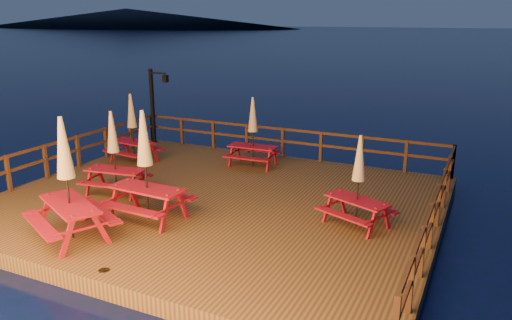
% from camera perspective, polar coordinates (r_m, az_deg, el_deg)
% --- Properties ---
extents(ground, '(500.00, 500.00, 0.00)m').
position_cam_1_polar(ground, '(14.40, -4.47, -5.91)').
color(ground, black).
rests_on(ground, ground).
extents(deck, '(12.00, 10.00, 0.40)m').
position_cam_1_polar(deck, '(14.33, -4.49, -5.17)').
color(deck, '#462916').
rests_on(deck, ground).
extents(deck_piles, '(11.44, 9.44, 1.40)m').
position_cam_1_polar(deck_piles, '(14.52, -4.44, -7.01)').
color(deck_piles, '#3A2512').
rests_on(deck_piles, ground).
extents(railing, '(11.80, 9.75, 1.10)m').
position_cam_1_polar(railing, '(15.50, -1.29, 0.29)').
color(railing, '#3A2512').
rests_on(railing, deck).
extents(lamp_post, '(0.85, 0.18, 3.00)m').
position_cam_1_polar(lamp_post, '(20.39, -11.44, 6.79)').
color(lamp_post, black).
rests_on(lamp_post, deck).
extents(headland_left, '(180.00, 84.00, 9.00)m').
position_cam_1_polar(headland_left, '(261.57, -14.57, 15.43)').
color(headland_left, black).
rests_on(headland_left, ground).
extents(picnic_table_0, '(2.54, 2.37, 2.88)m').
position_cam_1_polar(picnic_table_0, '(12.05, -20.84, -1.81)').
color(picnic_table_0, maroon).
rests_on(picnic_table_0, deck).
extents(picnic_table_1, '(1.99, 1.83, 2.30)m').
position_cam_1_polar(picnic_table_1, '(12.29, 11.62, -2.22)').
color(picnic_table_1, maroon).
rests_on(picnic_table_1, deck).
extents(picnic_table_2, '(1.86, 1.61, 2.42)m').
position_cam_1_polar(picnic_table_2, '(18.04, -13.95, 3.70)').
color(picnic_table_2, maroon).
rests_on(picnic_table_2, deck).
extents(picnic_table_3, '(1.90, 1.65, 2.44)m').
position_cam_1_polar(picnic_table_3, '(14.84, -15.96, 0.95)').
color(picnic_table_3, maroon).
rests_on(picnic_table_3, deck).
extents(picnic_table_4, '(2.05, 1.71, 2.81)m').
position_cam_1_polar(picnic_table_4, '(12.65, -12.54, -0.46)').
color(picnic_table_4, maroon).
rests_on(picnic_table_4, deck).
extents(picnic_table_5, '(1.74, 1.45, 2.39)m').
position_cam_1_polar(picnic_table_5, '(16.96, -0.36, 3.35)').
color(picnic_table_5, maroon).
rests_on(picnic_table_5, deck).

